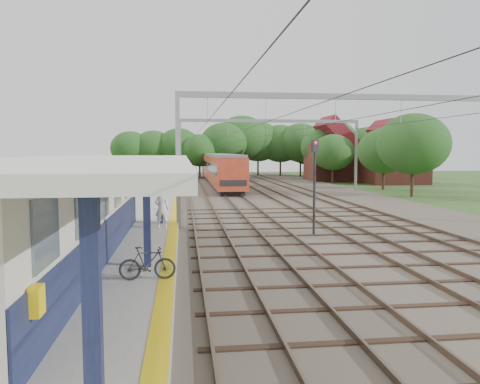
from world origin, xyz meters
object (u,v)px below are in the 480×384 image
signal_post (315,175)px  person (162,209)px  bicycle (147,263)px  train (218,168)px

signal_post → person: bearing=151.7°
signal_post → bicycle: bearing=-151.0°
bicycle → signal_post: size_ratio=0.35×
person → signal_post: 7.39m
person → signal_post: signal_post is taller
person → bicycle: person is taller
person → train: (5.27, 33.89, 0.73)m
bicycle → train: bearing=-8.6°
train → signal_post: signal_post is taller
train → signal_post: 35.12m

